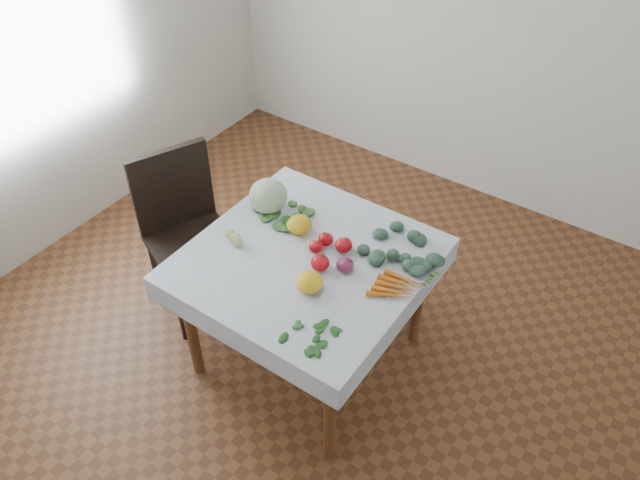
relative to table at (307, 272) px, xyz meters
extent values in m
plane|color=brown|center=(0.00, 0.00, -0.65)|extent=(4.00, 4.00, 0.00)
cube|color=silver|center=(0.00, 2.00, 0.70)|extent=(4.00, 0.04, 2.70)
cube|color=silver|center=(-2.00, 0.00, 0.70)|extent=(0.04, 4.00, 2.70)
cube|color=brown|center=(0.00, 0.00, 0.08)|extent=(1.00, 1.00, 0.04)
cylinder|color=brown|center=(-0.44, -0.44, -0.30)|extent=(0.06, 0.06, 0.71)
cylinder|color=brown|center=(0.44, -0.44, -0.30)|extent=(0.06, 0.06, 0.71)
cylinder|color=brown|center=(-0.44, 0.44, -0.30)|extent=(0.06, 0.06, 0.71)
cylinder|color=brown|center=(0.44, 0.44, -0.30)|extent=(0.06, 0.06, 0.71)
cube|color=white|center=(0.00, 0.00, 0.10)|extent=(1.12, 1.12, 0.01)
cube|color=black|center=(-0.76, -0.06, -0.16)|extent=(0.60, 0.60, 0.04)
cube|color=black|center=(-0.95, 0.03, 0.11)|extent=(0.22, 0.44, 0.50)
cylinder|color=black|center=(-1.02, -0.16, -0.42)|extent=(0.04, 0.04, 0.47)
cylinder|color=black|center=(-0.66, -0.31, -0.42)|extent=(0.04, 0.04, 0.47)
cylinder|color=black|center=(-0.86, 0.20, -0.42)|extent=(0.04, 0.04, 0.47)
cylinder|color=black|center=(-0.50, 0.05, -0.42)|extent=(0.04, 0.04, 0.47)
ellipsoid|color=beige|center=(-0.39, 0.19, 0.19)|extent=(0.24, 0.24, 0.18)
ellipsoid|color=red|center=(0.12, 0.15, 0.14)|extent=(0.10, 0.10, 0.08)
ellipsoid|color=red|center=(0.01, 0.06, 0.13)|extent=(0.09, 0.09, 0.06)
ellipsoid|color=red|center=(0.10, -0.03, 0.14)|extent=(0.10, 0.10, 0.08)
ellipsoid|color=red|center=(0.02, 0.14, 0.14)|extent=(0.08, 0.08, 0.07)
ellipsoid|color=#F0A819|center=(-0.15, 0.14, 0.15)|extent=(0.16, 0.16, 0.09)
ellipsoid|color=#F0A819|center=(0.14, -0.17, 0.15)|extent=(0.16, 0.16, 0.09)
ellipsoid|color=#611B40|center=(-0.16, 0.18, 0.13)|extent=(0.09, 0.09, 0.06)
ellipsoid|color=#611B40|center=(0.20, 0.03, 0.14)|extent=(0.09, 0.09, 0.07)
ellipsoid|color=#C2CB75|center=(-0.38, -0.14, 0.13)|extent=(0.05, 0.05, 0.05)
ellipsoid|color=#C2CB75|center=(-0.42, -0.12, 0.13)|extent=(0.05, 0.05, 0.05)
ellipsoid|color=#C2CB75|center=(-0.39, -0.18, 0.13)|extent=(0.05, 0.05, 0.05)
cone|color=orange|center=(0.48, 0.13, 0.12)|extent=(0.22, 0.06, 0.03)
cone|color=orange|center=(0.48, 0.10, 0.12)|extent=(0.22, 0.08, 0.03)
cone|color=orange|center=(0.48, 0.06, 0.12)|extent=(0.21, 0.09, 0.03)
cone|color=orange|center=(0.48, 0.03, 0.12)|extent=(0.21, 0.11, 0.03)
cone|color=orange|center=(0.48, -0.01, 0.12)|extent=(0.21, 0.13, 0.03)
ellipsoid|color=#375A44|center=(0.42, 0.30, 0.13)|extent=(0.08, 0.08, 0.05)
ellipsoid|color=#375A44|center=(0.36, 0.32, 0.13)|extent=(0.08, 0.08, 0.05)
ellipsoid|color=#375A44|center=(0.40, 0.26, 0.13)|extent=(0.08, 0.08, 0.05)
ellipsoid|color=#375A44|center=(0.42, 0.34, 0.13)|extent=(0.08, 0.08, 0.05)
ellipsoid|color=#375A44|center=(0.32, 0.28, 0.13)|extent=(0.08, 0.08, 0.05)
ellipsoid|color=#375A44|center=(0.46, 0.27, 0.13)|extent=(0.08, 0.08, 0.05)
ellipsoid|color=#375A44|center=(0.36, 0.37, 0.13)|extent=(0.08, 0.08, 0.05)
ellipsoid|color=#375A44|center=(0.35, 0.22, 0.13)|extent=(0.08, 0.08, 0.05)
ellipsoid|color=#375A44|center=(0.49, 0.33, 0.13)|extent=(0.08, 0.08, 0.05)
ellipsoid|color=#375A44|center=(0.27, 0.33, 0.13)|extent=(0.08, 0.08, 0.05)
ellipsoid|color=#375A44|center=(0.46, 0.20, 0.13)|extent=(0.08, 0.08, 0.05)
ellipsoid|color=#375A44|center=(0.42, 0.41, 0.13)|extent=(0.08, 0.08, 0.05)
ellipsoid|color=#375A44|center=(0.26, 0.22, 0.13)|extent=(0.08, 0.08, 0.05)
ellipsoid|color=#375A44|center=(0.56, 0.28, 0.13)|extent=(0.08, 0.08, 0.05)
ellipsoid|color=#375A44|center=(0.28, 0.41, 0.13)|extent=(0.08, 0.08, 0.05)
ellipsoid|color=#205A1C|center=(0.33, -0.39, 0.11)|extent=(0.05, 0.03, 0.01)
ellipsoid|color=#205A1C|center=(0.29, -0.38, 0.11)|extent=(0.05, 0.03, 0.01)
ellipsoid|color=#205A1C|center=(0.31, -0.42, 0.11)|extent=(0.05, 0.03, 0.01)
ellipsoid|color=#205A1C|center=(0.33, -0.37, 0.11)|extent=(0.05, 0.03, 0.01)
ellipsoid|color=#205A1C|center=(0.26, -0.41, 0.11)|extent=(0.05, 0.03, 0.01)
ellipsoid|color=#205A1C|center=(0.36, -0.42, 0.11)|extent=(0.05, 0.03, 0.01)
ellipsoid|color=#205A1C|center=(0.29, -0.35, 0.11)|extent=(0.05, 0.03, 0.01)
ellipsoid|color=#205A1C|center=(0.28, -0.45, 0.11)|extent=(0.05, 0.03, 0.01)
ellipsoid|color=#205A1C|center=(0.38, -0.37, 0.11)|extent=(0.05, 0.03, 0.01)
ellipsoid|color=#205A1C|center=(0.23, -0.38, 0.11)|extent=(0.05, 0.03, 0.01)
ellipsoid|color=#205A1C|center=(0.35, -0.46, 0.11)|extent=(0.05, 0.03, 0.01)
ellipsoid|color=#205A1C|center=(0.33, -0.32, 0.11)|extent=(0.05, 0.03, 0.01)
ellipsoid|color=#205A1C|center=(0.22, -0.45, 0.11)|extent=(0.05, 0.03, 0.01)
ellipsoid|color=#205A1C|center=(0.42, -0.41, 0.11)|extent=(0.05, 0.03, 0.01)
ellipsoid|color=#487B38|center=(-0.30, 0.20, 0.12)|extent=(0.06, 0.06, 0.03)
ellipsoid|color=#487B38|center=(-0.33, 0.22, 0.12)|extent=(0.06, 0.06, 0.03)
ellipsoid|color=#487B38|center=(-0.33, 0.18, 0.12)|extent=(0.06, 0.06, 0.03)
ellipsoid|color=#487B38|center=(-0.28, 0.22, 0.12)|extent=(0.06, 0.06, 0.03)
ellipsoid|color=#487B38|center=(-0.37, 0.21, 0.12)|extent=(0.06, 0.06, 0.03)
ellipsoid|color=#487B38|center=(-0.28, 0.17, 0.12)|extent=(0.06, 0.06, 0.03)
ellipsoid|color=#487B38|center=(-0.31, 0.26, 0.12)|extent=(0.06, 0.06, 0.03)
ellipsoid|color=#487B38|center=(-0.37, 0.16, 0.12)|extent=(0.06, 0.06, 0.03)
ellipsoid|color=#487B38|center=(-0.23, 0.20, 0.12)|extent=(0.06, 0.06, 0.03)
ellipsoid|color=#487B38|center=(-0.39, 0.26, 0.12)|extent=(0.06, 0.06, 0.03)
ellipsoid|color=#487B38|center=(-0.31, 0.12, 0.12)|extent=(0.06, 0.06, 0.03)
ellipsoid|color=#487B38|center=(-0.25, 0.28, 0.12)|extent=(0.06, 0.06, 0.03)
ellipsoid|color=#487B38|center=(-0.43, 0.19, 0.12)|extent=(0.06, 0.06, 0.03)
ellipsoid|color=#487B38|center=(-0.21, 0.15, 0.12)|extent=(0.06, 0.06, 0.03)
camera|label=1|loc=(1.33, -1.81, 2.21)|focal=35.00mm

